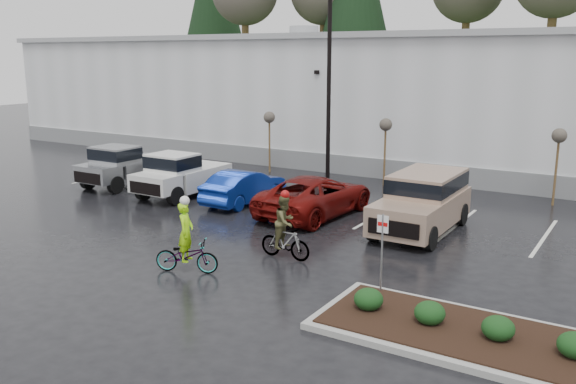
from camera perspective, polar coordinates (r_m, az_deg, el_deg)
The scene contains 21 objects.
ground at distance 17.62m, azimuth -3.17°, elevation -7.51°, with size 120.00×120.00×0.00m, color black.
warehouse at distance 36.87m, azimuth 16.81°, elevation 8.41°, with size 60.50×15.50×7.20m.
wooded_ridge at distance 59.40m, azimuth 22.64°, elevation 8.80°, with size 80.00×25.00×6.00m, color #2A3D19.
lamppost at distance 28.89m, azimuth 3.87°, elevation 11.91°, with size 0.50×1.00×9.22m.
sapling_west at distance 31.96m, azimuth -1.76°, elevation 6.70°, with size 0.60×0.60×3.20m.
sapling_mid at distance 28.93m, azimuth 9.12°, elevation 5.91°, with size 0.60×0.60×3.20m.
sapling_east at distance 26.99m, azimuth 24.02°, elevation 4.48°, with size 0.60×0.60×3.20m.
curb_island at distance 14.14m, azimuth 18.96°, elevation -13.20°, with size 8.00×3.00×0.15m, color gray.
mulch_bed at distance 14.10m, azimuth 18.99°, elevation -12.85°, with size 7.60×2.60×0.04m, color black.
shrub_a at distance 14.83m, azimuth 7.55°, elevation -9.91°, with size 0.70×0.70×0.52m, color black.
shrub_b at distance 14.34m, azimuth 13.12°, elevation -10.96°, with size 0.70×0.70×0.52m, color black.
shrub_c at distance 14.00m, azimuth 19.06°, elevation -11.95°, with size 0.70×0.70×0.52m, color black.
shrub_d at distance 13.82m, azimuth 25.28°, elevation -12.85°, with size 0.70×0.70×0.52m, color black.
fire_lane_sign at distance 15.60m, azimuth 8.79°, elevation -4.91°, with size 0.30×0.05×2.20m.
pickup_silver at distance 30.04m, azimuth -14.55°, elevation 2.54°, with size 2.10×5.20×1.96m, color #929599, non-canonical shape.
pickup_white at distance 27.32m, azimuth -9.44°, elevation 1.79°, with size 2.10×5.20×1.96m, color silver, non-canonical shape.
car_blue at distance 25.49m, azimuth -4.13°, elevation 0.51°, with size 1.49×4.29×1.41m, color navy.
car_red at distance 23.54m, azimuth 2.58°, elevation -0.33°, with size 2.57×5.58×1.55m, color #650B08.
suv_tan at distance 21.68m, azimuth 12.35°, elevation -1.07°, with size 2.20×5.10×2.06m, color #9C7F6A, non-canonical shape.
cyclist_hivis at distance 17.63m, azimuth -9.48°, elevation -5.26°, with size 1.96×1.27×2.24m.
cyclist_olive at distance 18.50m, azimuth -0.27°, elevation -3.91°, with size 1.65×0.79×2.14m.
Camera 1 is at (9.46, -13.55, 6.10)m, focal length 38.00 mm.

